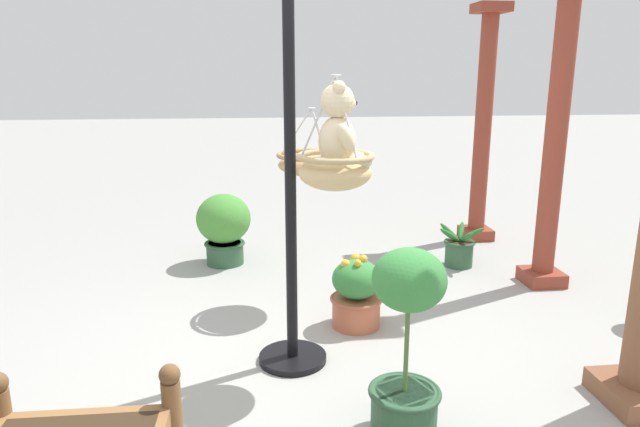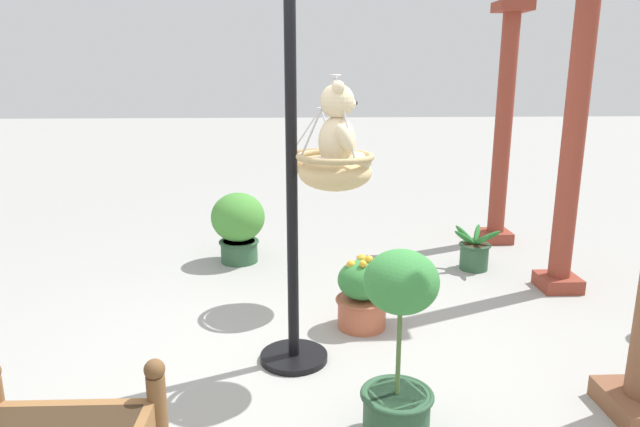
{
  "view_description": "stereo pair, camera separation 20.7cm",
  "coord_description": "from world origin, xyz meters",
  "px_view_note": "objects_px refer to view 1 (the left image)",
  "views": [
    {
      "loc": [
        3.22,
        -0.31,
        1.84
      ],
      "look_at": [
        0.01,
        0.06,
        1.02
      ],
      "focal_mm": 31.78,
      "sensor_mm": 36.0,
      "label": 1
    },
    {
      "loc": [
        3.24,
        -0.1,
        1.84
      ],
      "look_at": [
        0.01,
        0.06,
        1.02
      ],
      "focal_mm": 31.78,
      "sensor_mm": 36.0,
      "label": 2
    }
  ],
  "objects_px": {
    "potted_plant_conical_shrub": "(356,293)",
    "greenhouse_pillar_right": "(483,131)",
    "hanging_basket_with_teddy": "(335,169)",
    "potted_plant_small_succulent": "(459,249)",
    "potted_plant_flowering_red": "(407,342)",
    "potted_plant_tall_leafy": "(224,226)",
    "display_pole_central": "(291,250)",
    "greenhouse_pillar_far_back": "(557,120)",
    "teddy_bear": "(339,131)",
    "hanging_basket_left_high": "(312,163)"
  },
  "relations": [
    {
      "from": "potted_plant_conical_shrub",
      "to": "potted_plant_small_succulent",
      "type": "bearing_deg",
      "value": 134.49
    },
    {
      "from": "display_pole_central",
      "to": "greenhouse_pillar_far_back",
      "type": "distance_m",
      "value": 2.65
    },
    {
      "from": "potted_plant_flowering_red",
      "to": "potted_plant_tall_leafy",
      "type": "height_order",
      "value": "potted_plant_flowering_red"
    },
    {
      "from": "display_pole_central",
      "to": "hanging_basket_with_teddy",
      "type": "height_order",
      "value": "display_pole_central"
    },
    {
      "from": "hanging_basket_with_teddy",
      "to": "potted_plant_flowering_red",
      "type": "xyz_separation_m",
      "value": [
        0.68,
        0.27,
        -0.76
      ]
    },
    {
      "from": "hanging_basket_with_teddy",
      "to": "potted_plant_flowering_red",
      "type": "relative_size",
      "value": 0.65
    },
    {
      "from": "potted_plant_conical_shrub",
      "to": "greenhouse_pillar_right",
      "type": "bearing_deg",
      "value": 140.12
    },
    {
      "from": "greenhouse_pillar_right",
      "to": "greenhouse_pillar_far_back",
      "type": "distance_m",
      "value": 1.44
    },
    {
      "from": "potted_plant_flowering_red",
      "to": "greenhouse_pillar_right",
      "type": "bearing_deg",
      "value": 153.08
    },
    {
      "from": "potted_plant_small_succulent",
      "to": "potted_plant_conical_shrub",
      "type": "relative_size",
      "value": 0.85
    },
    {
      "from": "potted_plant_flowering_red",
      "to": "potted_plant_tall_leafy",
      "type": "relative_size",
      "value": 1.45
    },
    {
      "from": "hanging_basket_with_teddy",
      "to": "potted_plant_small_succulent",
      "type": "distance_m",
      "value": 2.59
    },
    {
      "from": "greenhouse_pillar_far_back",
      "to": "hanging_basket_left_high",
      "type": "bearing_deg",
      "value": -85.42
    },
    {
      "from": "teddy_bear",
      "to": "hanging_basket_left_high",
      "type": "relative_size",
      "value": 0.91
    },
    {
      "from": "display_pole_central",
      "to": "potted_plant_small_succulent",
      "type": "relative_size",
      "value": 5.21
    },
    {
      "from": "greenhouse_pillar_right",
      "to": "potted_plant_flowering_red",
      "type": "relative_size",
      "value": 2.49
    },
    {
      "from": "teddy_bear",
      "to": "hanging_basket_left_high",
      "type": "height_order",
      "value": "teddy_bear"
    },
    {
      "from": "display_pole_central",
      "to": "potted_plant_conical_shrub",
      "type": "relative_size",
      "value": 4.43
    },
    {
      "from": "potted_plant_flowering_red",
      "to": "potted_plant_small_succulent",
      "type": "relative_size",
      "value": 2.16
    },
    {
      "from": "greenhouse_pillar_far_back",
      "to": "potted_plant_conical_shrub",
      "type": "relative_size",
      "value": 5.42
    },
    {
      "from": "greenhouse_pillar_right",
      "to": "greenhouse_pillar_far_back",
      "type": "xyz_separation_m",
      "value": [
        1.42,
        0.05,
        0.23
      ]
    },
    {
      "from": "hanging_basket_with_teddy",
      "to": "greenhouse_pillar_right",
      "type": "bearing_deg",
      "value": 143.63
    },
    {
      "from": "hanging_basket_with_teddy",
      "to": "potted_plant_conical_shrub",
      "type": "distance_m",
      "value": 1.23
    },
    {
      "from": "hanging_basket_with_teddy",
      "to": "teddy_bear",
      "type": "height_order",
      "value": "hanging_basket_with_teddy"
    },
    {
      "from": "teddy_bear",
      "to": "greenhouse_pillar_right",
      "type": "distance_m",
      "value": 3.35
    },
    {
      "from": "display_pole_central",
      "to": "potted_plant_tall_leafy",
      "type": "distance_m",
      "value": 2.1
    },
    {
      "from": "hanging_basket_with_teddy",
      "to": "potted_plant_small_succulent",
      "type": "relative_size",
      "value": 1.4
    },
    {
      "from": "hanging_basket_left_high",
      "to": "potted_plant_small_succulent",
      "type": "xyz_separation_m",
      "value": [
        -0.7,
        1.5,
        -0.98
      ]
    },
    {
      "from": "hanging_basket_left_high",
      "to": "greenhouse_pillar_right",
      "type": "distance_m",
      "value": 2.56
    },
    {
      "from": "potted_plant_small_succulent",
      "to": "display_pole_central",
      "type": "bearing_deg",
      "value": -45.88
    },
    {
      "from": "potted_plant_flowering_red",
      "to": "display_pole_central",
      "type": "bearing_deg",
      "value": -148.05
    },
    {
      "from": "greenhouse_pillar_right",
      "to": "potted_plant_flowering_red",
      "type": "bearing_deg",
      "value": -26.92
    },
    {
      "from": "hanging_basket_left_high",
      "to": "potted_plant_flowering_red",
      "type": "relative_size",
      "value": 0.54
    },
    {
      "from": "potted_plant_flowering_red",
      "to": "potted_plant_tall_leafy",
      "type": "xyz_separation_m",
      "value": [
        -2.83,
        -1.05,
        -0.14
      ]
    },
    {
      "from": "display_pole_central",
      "to": "hanging_basket_left_high",
      "type": "bearing_deg",
      "value": 166.91
    },
    {
      "from": "potted_plant_flowering_red",
      "to": "potted_plant_tall_leafy",
      "type": "distance_m",
      "value": 3.02
    },
    {
      "from": "hanging_basket_with_teddy",
      "to": "greenhouse_pillar_far_back",
      "type": "bearing_deg",
      "value": 122.17
    },
    {
      "from": "teddy_bear",
      "to": "potted_plant_tall_leafy",
      "type": "distance_m",
      "value": 2.55
    },
    {
      "from": "display_pole_central",
      "to": "greenhouse_pillar_right",
      "type": "xyz_separation_m",
      "value": [
        -2.55,
        2.24,
        0.45
      ]
    },
    {
      "from": "teddy_bear",
      "to": "potted_plant_conical_shrub",
      "type": "distance_m",
      "value": 1.41
    },
    {
      "from": "teddy_bear",
      "to": "potted_plant_flowering_red",
      "type": "xyz_separation_m",
      "value": [
        0.68,
        0.25,
        -0.98
      ]
    },
    {
      "from": "display_pole_central",
      "to": "teddy_bear",
      "type": "xyz_separation_m",
      "value": [
        0.15,
        0.27,
        0.75
      ]
    },
    {
      "from": "potted_plant_tall_leafy",
      "to": "potted_plant_conical_shrub",
      "type": "relative_size",
      "value": 1.26
    },
    {
      "from": "greenhouse_pillar_right",
      "to": "greenhouse_pillar_far_back",
      "type": "bearing_deg",
      "value": 2.12
    },
    {
      "from": "greenhouse_pillar_right",
      "to": "potted_plant_tall_leafy",
      "type": "relative_size",
      "value": 3.62
    },
    {
      "from": "potted_plant_tall_leafy",
      "to": "hanging_basket_left_high",
      "type": "bearing_deg",
      "value": 36.24
    },
    {
      "from": "display_pole_central",
      "to": "potted_plant_tall_leafy",
      "type": "xyz_separation_m",
      "value": [
        -2.0,
        -0.53,
        -0.37
      ]
    },
    {
      "from": "greenhouse_pillar_right",
      "to": "greenhouse_pillar_far_back",
      "type": "height_order",
      "value": "greenhouse_pillar_far_back"
    },
    {
      "from": "teddy_bear",
      "to": "potted_plant_small_succulent",
      "type": "bearing_deg",
      "value": 141.49
    },
    {
      "from": "greenhouse_pillar_right",
      "to": "potted_plant_conical_shrub",
      "type": "bearing_deg",
      "value": -39.88
    }
  ]
}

